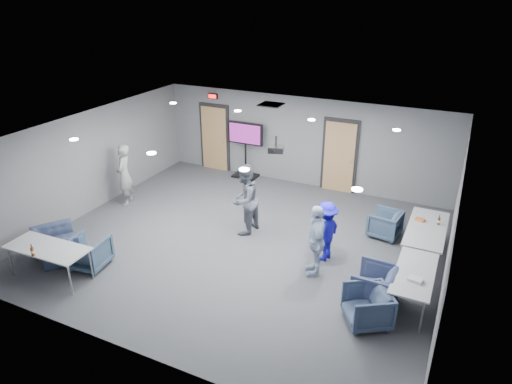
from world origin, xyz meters
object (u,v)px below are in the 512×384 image
at_px(bottle_right, 439,221).
at_px(projector, 276,149).
at_px(chair_right_c, 367,307).
at_px(chair_right_a, 385,224).
at_px(chair_right_b, 375,286).
at_px(table_right_a, 427,229).
at_px(person_c, 316,240).
at_px(chair_front_b, 56,245).
at_px(person_d, 326,231).
at_px(person_a, 124,175).
at_px(table_right_b, 414,274).
at_px(chair_front_a, 89,252).
at_px(bottle_front, 32,251).
at_px(tv_stand, 245,147).
at_px(person_b, 245,199).
at_px(table_front_left, 48,249).

distance_m(bottle_right, projector, 4.01).
bearing_deg(projector, chair_right_c, -51.86).
xyz_separation_m(chair_right_a, chair_right_b, (0.34, -2.69, 0.05)).
distance_m(chair_right_b, table_right_a, 2.26).
height_order(person_c, chair_front_b, person_c).
xyz_separation_m(chair_right_b, chair_right_c, (0.00, -0.67, -0.02)).
bearing_deg(chair_right_b, chair_front_b, -75.63).
bearing_deg(person_d, chair_right_a, 163.66).
xyz_separation_m(person_a, table_right_b, (7.90, -1.22, -0.18)).
bearing_deg(chair_right_c, bottle_right, 132.23).
height_order(chair_right_b, table_right_b, chair_right_b).
xyz_separation_m(person_d, chair_right_b, (1.35, -1.08, -0.32)).
bearing_deg(chair_right_b, projector, -111.49).
height_order(table_right_b, bottle_right, bottle_right).
bearing_deg(chair_front_b, chair_front_a, -139.97).
relative_size(chair_front_a, bottle_front, 2.93).
bearing_deg(person_c, chair_front_a, -92.00).
height_order(chair_right_b, tv_stand, tv_stand).
bearing_deg(chair_front_a, table_right_a, -159.61).
xyz_separation_m(person_b, chair_right_b, (3.51, -1.41, -0.52)).
distance_m(chair_front_a, bottle_front, 1.20).
relative_size(table_right_b, table_front_left, 0.95).
bearing_deg(bottle_right, chair_right_a, 166.32).
bearing_deg(person_b, tv_stand, -148.04).
distance_m(person_a, chair_front_a, 3.21).
xyz_separation_m(person_c, chair_front_a, (-4.51, -1.85, -0.45)).
bearing_deg(chair_right_b, chair_front_a, -74.46).
distance_m(person_d, table_right_b, 2.17).
relative_size(chair_right_a, projector, 1.82).
relative_size(chair_front_b, table_front_left, 0.57).
bearing_deg(person_a, table_right_a, 72.43).
height_order(person_d, chair_right_c, person_d).
relative_size(person_c, chair_right_a, 2.18).
relative_size(person_c, table_front_left, 0.88).
distance_m(person_b, person_d, 2.19).
distance_m(person_b, tv_stand, 3.64).
bearing_deg(chair_right_a, person_b, -59.54).
xyz_separation_m(table_right_b, table_front_left, (-6.95, -2.31, 0.00)).
bearing_deg(person_c, projector, -143.49).
distance_m(person_b, chair_front_b, 4.41).
distance_m(bottle_front, bottle_right, 8.62).
bearing_deg(table_right_b, table_front_left, 108.39).
xyz_separation_m(person_d, bottle_front, (-4.94, -3.50, 0.13)).
height_order(chair_front_a, table_front_left, table_front_left).
xyz_separation_m(person_d, chair_right_c, (1.35, -1.75, -0.34)).
distance_m(chair_front_b, table_right_a, 8.29).
bearing_deg(table_front_left, chair_right_c, 10.65).
height_order(person_b, bottle_right, person_b).
bearing_deg(person_c, chair_right_b, 47.39).
relative_size(chair_right_b, bottle_right, 3.52).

